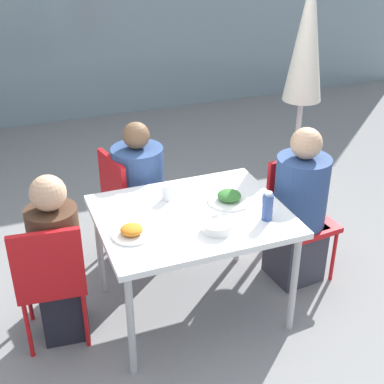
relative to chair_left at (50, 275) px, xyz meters
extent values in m
plane|color=gray|center=(0.89, -0.01, -0.52)|extent=(24.00, 24.00, 0.00)
cube|color=white|center=(0.89, -0.01, 0.22)|extent=(1.17, 0.94, 0.04)
cylinder|color=#B7B7B7|center=(0.37, -0.42, -0.16)|extent=(0.04, 0.04, 0.72)
cylinder|color=#B7B7B7|center=(1.42, -0.42, -0.16)|extent=(0.04, 0.04, 0.72)
cylinder|color=#B7B7B7|center=(0.37, 0.40, -0.16)|extent=(0.04, 0.04, 0.72)
cylinder|color=#B7B7B7|center=(1.42, 0.40, -0.16)|extent=(0.04, 0.04, 0.72)
cube|color=red|center=(0.01, 0.08, -0.08)|extent=(0.44, 0.44, 0.04)
cube|color=red|center=(-0.01, -0.10, 0.15)|extent=(0.40, 0.08, 0.42)
cylinder|color=red|center=(-0.14, 0.27, -0.31)|extent=(0.03, 0.03, 0.42)
cylinder|color=red|center=(0.19, 0.23, -0.31)|extent=(0.03, 0.03, 0.42)
cylinder|color=red|center=(-0.18, -0.07, -0.31)|extent=(0.03, 0.03, 0.42)
cylinder|color=red|center=(0.16, -0.11, -0.31)|extent=(0.03, 0.03, 0.42)
cube|color=black|center=(0.06, 0.07, -0.29)|extent=(0.30, 0.30, 0.46)
cylinder|color=#472D1E|center=(0.06, 0.07, 0.17)|extent=(0.30, 0.30, 0.46)
sphere|color=tan|center=(0.06, 0.07, 0.50)|extent=(0.21, 0.21, 0.21)
cube|color=red|center=(1.78, 0.08, -0.08)|extent=(0.44, 0.44, 0.04)
cube|color=red|center=(1.76, 0.26, 0.15)|extent=(0.40, 0.08, 0.42)
cylinder|color=red|center=(1.96, -0.08, -0.31)|extent=(0.03, 0.03, 0.42)
cylinder|color=red|center=(1.62, -0.11, -0.31)|extent=(0.03, 0.03, 0.42)
cylinder|color=red|center=(1.93, 0.26, -0.31)|extent=(0.03, 0.03, 0.42)
cylinder|color=red|center=(1.59, 0.23, -0.31)|extent=(0.03, 0.03, 0.42)
cube|color=#383842|center=(1.73, 0.07, -0.29)|extent=(0.36, 0.36, 0.46)
cylinder|color=navy|center=(1.73, 0.07, 0.19)|extent=(0.37, 0.37, 0.50)
sphere|color=tan|center=(1.73, 0.07, 0.55)|extent=(0.21, 0.21, 0.21)
cube|color=red|center=(0.74, 0.76, -0.08)|extent=(0.47, 0.47, 0.04)
cube|color=red|center=(0.56, 0.72, 0.15)|extent=(0.11, 0.40, 0.42)
cylinder|color=red|center=(0.87, 0.96, -0.31)|extent=(0.03, 0.03, 0.42)
cylinder|color=red|center=(0.94, 0.62, -0.31)|extent=(0.03, 0.03, 0.42)
cylinder|color=red|center=(0.54, 0.89, -0.31)|extent=(0.03, 0.03, 0.42)
cylinder|color=red|center=(0.61, 0.56, -0.31)|extent=(0.03, 0.03, 0.42)
cube|color=black|center=(0.75, 0.71, -0.29)|extent=(0.40, 0.40, 0.46)
cylinder|color=navy|center=(0.75, 0.71, 0.18)|extent=(0.38, 0.38, 0.47)
sphere|color=brown|center=(0.75, 0.71, 0.51)|extent=(0.19, 0.19, 0.19)
cylinder|color=#333333|center=(2.14, 0.82, -0.49)|extent=(0.36, 0.36, 0.05)
cylinder|color=#BCBCBC|center=(2.14, 0.82, 0.52)|extent=(0.04, 0.04, 2.08)
cone|color=beige|center=(2.14, 0.82, 1.06)|extent=(0.30, 0.30, 1.00)
cylinder|color=white|center=(1.17, 0.04, 0.25)|extent=(0.28, 0.28, 0.01)
ellipsoid|color=#33702D|center=(1.17, 0.04, 0.29)|extent=(0.15, 0.15, 0.06)
cylinder|color=white|center=(0.48, -0.12, 0.25)|extent=(0.24, 0.24, 0.01)
ellipsoid|color=orange|center=(0.48, -0.12, 0.28)|extent=(0.13, 0.13, 0.05)
cylinder|color=#334C8E|center=(1.29, -0.24, 0.33)|extent=(0.07, 0.07, 0.17)
cylinder|color=white|center=(1.29, -0.24, 0.42)|extent=(0.05, 0.05, 0.02)
cylinder|color=white|center=(0.80, 0.21, 0.29)|extent=(0.07, 0.07, 0.10)
cylinder|color=white|center=(0.96, -0.25, 0.27)|extent=(0.18, 0.18, 0.06)
camera|label=1|loc=(-0.13, -2.68, 1.93)|focal=50.00mm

